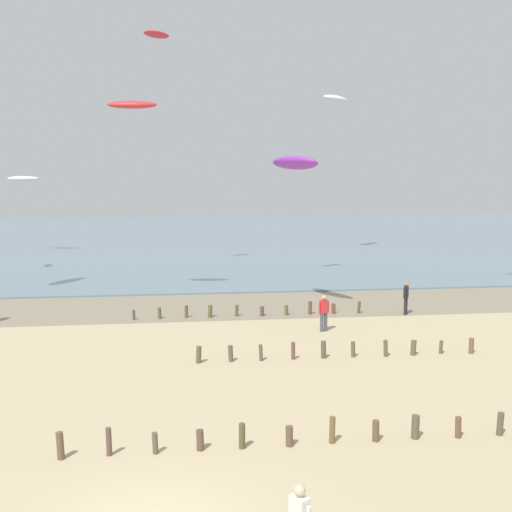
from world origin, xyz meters
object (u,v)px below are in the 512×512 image
kite_aloft_1 (156,34)px  kite_aloft_3 (23,179)px  kite_aloft_9 (132,105)px  person_by_waterline (406,297)px  kite_aloft_0 (336,98)px  person_right_flank (324,312)px  kite_aloft_4 (295,163)px

kite_aloft_1 → kite_aloft_3: size_ratio=0.75×
kite_aloft_9 → person_by_waterline: bearing=163.6°
person_by_waterline → kite_aloft_0: kite_aloft_0 is taller
person_right_flank → kite_aloft_4: size_ratio=0.48×
person_right_flank → kite_aloft_1: 25.83m
kite_aloft_4 → person_right_flank: bearing=-21.0°
person_by_waterline → kite_aloft_3: bearing=131.6°
person_right_flank → kite_aloft_3: (-20.37, 31.61, 5.97)m
person_by_waterline → kite_aloft_0: 27.96m
kite_aloft_4 → kite_aloft_9: (-8.53, 3.96, 3.27)m
person_right_flank → kite_aloft_4: bearing=96.8°
kite_aloft_9 → kite_aloft_0: bearing=-125.6°
kite_aloft_3 → kite_aloft_9: (11.28, -22.99, 4.25)m
kite_aloft_1 → kite_aloft_0: bearing=-8.2°
kite_aloft_0 → kite_aloft_3: kite_aloft_0 is taller
person_by_waterline → kite_aloft_1: bearing=129.7°
person_by_waterline → kite_aloft_0: (2.35, 24.65, 12.98)m
kite_aloft_0 → kite_aloft_9: kite_aloft_0 is taller
person_by_waterline → kite_aloft_4: size_ratio=0.48×
kite_aloft_0 → kite_aloft_4: kite_aloft_0 is taller
kite_aloft_0 → kite_aloft_1: bearing=168.0°
kite_aloft_3 → kite_aloft_4: (19.81, -26.95, 0.98)m
person_by_waterline → kite_aloft_9: bearing=158.2°
person_by_waterline → kite_aloft_9: 18.35m
kite_aloft_3 → kite_aloft_9: 25.96m
kite_aloft_0 → kite_aloft_1: (-15.31, -9.05, 3.15)m
person_by_waterline → kite_aloft_4: 9.10m
person_right_flank → kite_aloft_0: kite_aloft_0 is taller
kite_aloft_9 → kite_aloft_3: bearing=-58.5°
kite_aloft_1 → kite_aloft_9: (-1.20, -9.95, -5.91)m
kite_aloft_4 → kite_aloft_3: bearing=-171.5°
person_right_flank → kite_aloft_4: (-0.56, 4.65, 6.95)m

